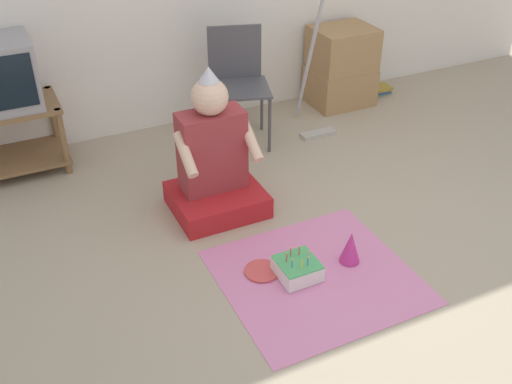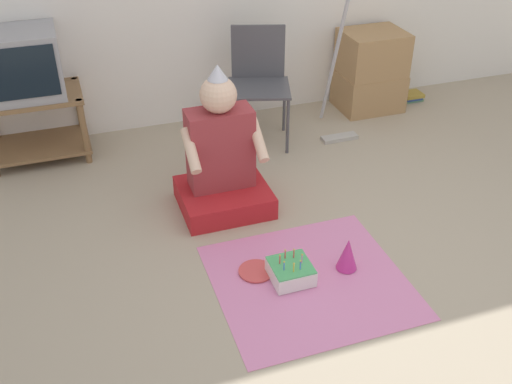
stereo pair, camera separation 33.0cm
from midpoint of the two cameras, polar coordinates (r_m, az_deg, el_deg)
The scene contains 13 objects.
ground_plane at distance 3.34m, azimuth 14.06°, elevation -8.26°, with size 16.00×16.00×0.00m, color tan.
tv_stand at distance 4.44m, azimuth -18.29°, elevation 6.46°, with size 0.68×0.46×0.48m.
tv at distance 4.29m, azimuth -19.26°, elevation 11.42°, with size 0.48×0.45×0.44m.
folding_chair at distance 4.42m, azimuth 2.41°, elevation 10.88°, with size 0.54×0.52×0.83m.
cardboard_box_stack at distance 5.10m, azimuth 12.72°, elevation 11.12°, with size 0.50×0.42×0.65m.
dust_mop at distance 4.58m, azimuth 9.83°, elevation 9.27°, with size 0.28×0.40×1.20m.
book_pile at distance 5.43m, azimuth 16.30°, elevation 8.69°, with size 0.20×0.15×0.07m.
person_seated at distance 3.66m, azimuth -0.71°, elevation 2.77°, with size 0.55×0.49×0.93m.
party_cloth at distance 3.27m, azimuth 8.05°, elevation -8.50°, with size 1.01×0.95×0.01m.
birthday_cake at distance 3.23m, azimuth 6.27°, elevation -7.63°, with size 0.22×0.22×0.16m.
party_hat_blue at distance 3.32m, azimuth 11.56°, elevation -5.89°, with size 0.12×0.12×0.19m.
paper_plate at distance 3.29m, azimuth 2.91°, elevation -7.63°, with size 0.19×0.19×0.01m.
plastic_spoon_near at distance 3.26m, azimuth 4.81°, elevation -8.20°, with size 0.04×0.15×0.01m.
Camera 2 is at (-1.39, -2.11, 2.15)m, focal length 42.00 mm.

